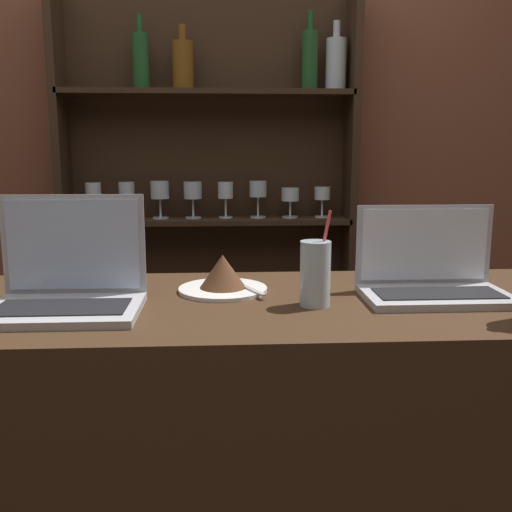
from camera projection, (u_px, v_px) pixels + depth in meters
bar_counter at (197, 493)px, 1.42m from camera, size 1.90×0.62×1.00m
back_wall at (204, 147)px, 2.30m from camera, size 7.00×0.06×2.70m
back_shelf at (212, 229)px, 2.28m from camera, size 1.14×0.18×1.94m
laptop_near at (67, 285)px, 1.26m from camera, size 0.33×0.23×0.25m
laptop_far at (432, 277)px, 1.37m from camera, size 0.34×0.21×0.21m
cake_plate at (223, 277)px, 1.42m from camera, size 0.22×0.22×0.09m
water_glass at (315, 273)px, 1.28m from camera, size 0.07×0.07×0.22m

